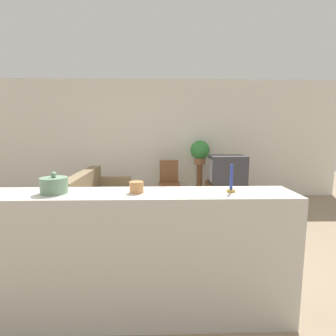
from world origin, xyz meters
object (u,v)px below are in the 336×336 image
Objects in this scene: television at (227,169)px; potted_plant at (200,151)px; wooden_chair at (169,180)px; couch at (99,204)px; decorative_bowl at (54,185)px.

potted_plant is (-0.42, 0.76, 0.30)m from television.
couch is at bearing -141.62° from wooden_chair.
decorative_bowl is (-1.70, -3.74, 0.03)m from potted_plant.
television is 1.22m from wooden_chair.
wooden_chair is at bearing 73.33° from decorative_bowl.
television reaches higher than wooden_chair.
couch is at bearing -144.95° from potted_plant.
wooden_chair reaches higher than couch.
television is 3.30× the size of decorative_bowl.
decorative_bowl is (-1.01, -3.37, 0.62)m from wooden_chair.
wooden_chair is at bearing 161.18° from television.
potted_plant is (1.94, 1.36, 0.80)m from couch.
television is 0.74× the size of wooden_chair.
decorative_bowl reaches higher than couch.
television is at bearing 54.53° from decorative_bowl.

